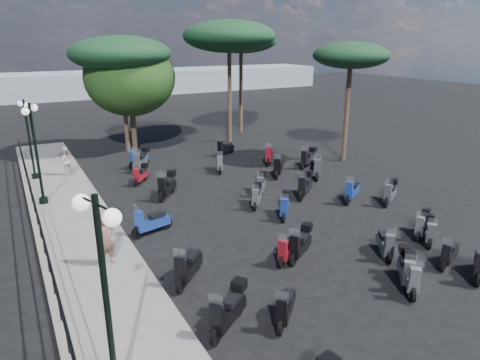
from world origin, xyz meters
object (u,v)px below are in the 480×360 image
scooter_26 (390,193)px  pine_1 (241,41)px  scooter_25 (430,231)px  scooter_27 (352,191)px  scooter_5 (139,158)px  lamp_post_1 (36,148)px  scooter_14 (300,244)px  scooter_31 (405,269)px  scooter_17 (225,148)px  scooter_11 (140,162)px  lamp_post_2 (29,134)px  scooter_18 (480,264)px  scooter_7 (288,250)px  broadleaf_tree (130,78)px  pine_3 (351,56)px  scooter_21 (317,169)px  woman (106,240)px  pine_2 (120,54)px  scooter_8 (285,206)px  scooter_2 (188,267)px  scooter_23 (269,156)px  scooter_6 (285,308)px  scooter_16 (220,163)px  scooter_13 (449,254)px  pedestrian_far (65,161)px  scooter_15 (305,186)px  scooter_9 (257,197)px  scooter_1 (228,311)px  scooter_30 (261,184)px  scooter_4 (141,175)px  lamp_post_0 (106,293)px  scooter_19 (385,244)px  scooter_20 (422,225)px  scooter_22 (278,167)px  scooter_12 (411,275)px  scooter_3 (151,223)px

scooter_26 → pine_1: 17.94m
scooter_25 → scooter_27: scooter_27 is taller
scooter_5 → lamp_post_1: bearing=93.1°
scooter_14 → scooter_5: bearing=-26.6°
scooter_31 → scooter_17: bearing=-55.4°
scooter_11 → lamp_post_2: bearing=26.1°
scooter_5 → scooter_18: (5.71, -17.06, -0.03)m
scooter_7 → broadleaf_tree: 17.92m
pine_3 → scooter_21: bearing=-151.4°
scooter_14 → woman: bearing=33.7°
broadleaf_tree → pine_2: (-0.53, -0.21, 1.47)m
scooter_8 → scooter_27: 3.71m
scooter_2 → scooter_23: size_ratio=0.96×
pine_2 → scooter_7: bearing=-87.4°
scooter_6 → scooter_8: (3.96, 5.78, 0.04)m
lamp_post_2 → scooter_26: 17.82m
scooter_5 → scooter_6: size_ratio=1.18×
scooter_16 → scooter_13: bearing=123.2°
lamp_post_2 → pedestrian_far: 2.21m
scooter_8 → scooter_15: bearing=-107.1°
scooter_25 → scooter_27: 4.53m
scooter_9 → scooter_5: bearing=-34.8°
scooter_1 → scooter_23: 15.37m
scooter_6 → scooter_30: scooter_6 is taller
scooter_5 → pine_2: 6.87m
scooter_13 → scooter_26: bearing=-49.9°
woman → scooter_4: woman is taller
pine_1 → scooter_31: bearing=-106.3°
scooter_13 → scooter_23: scooter_23 is taller
lamp_post_2 → lamp_post_0: bearing=-105.2°
scooter_1 → scooter_19: (6.46, 0.88, -0.10)m
scooter_4 → scooter_9: bearing=163.6°
scooter_23 → pine_2: (-6.55, 6.97, 5.69)m
scooter_5 → scooter_14: (1.62, -13.35, 0.00)m
woman → scooter_15: 9.86m
scooter_13 → scooter_20: bearing=-50.5°
lamp_post_2 → scooter_22: bearing=-41.2°
scooter_7 → scooter_31: (2.33, -2.81, 0.07)m
scooter_12 → pine_2: size_ratio=0.18×
scooter_17 → scooter_22: bearing=163.4°
scooter_4 → lamp_post_2: bearing=8.6°
scooter_12 → scooter_9: bearing=-44.2°
scooter_19 → pine_1: bearing=-72.7°
pedestrian_far → scooter_30: pedestrian_far is taller
scooter_3 → scooter_7: scooter_3 is taller
broadleaf_tree → pine_1: (8.90, 1.45, 2.19)m
scooter_30 → scooter_31: size_ratio=1.00×
woman → pine_2: size_ratio=0.23×
scooter_25 → pine_1: bearing=-51.5°
scooter_1 → pine_3: bearing=-87.0°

